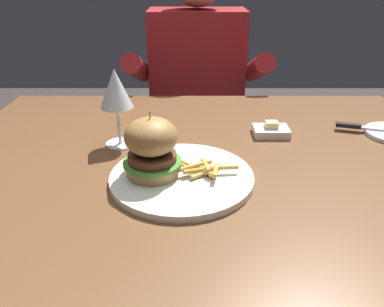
{
  "coord_description": "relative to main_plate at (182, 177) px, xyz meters",
  "views": [
    {
      "loc": [
        -0.03,
        -0.75,
        1.12
      ],
      "look_at": [
        -0.03,
        -0.09,
        0.78
      ],
      "focal_mm": 35.0,
      "sensor_mm": 36.0,
      "label": 1
    }
  ],
  "objects": [
    {
      "name": "dining_table",
      "position": [
        0.05,
        0.12,
        -0.1
      ],
      "size": [
        1.18,
        0.85,
        0.74
      ],
      "color": "brown",
      "rests_on": "ground"
    },
    {
      "name": "burger_sandwich",
      "position": [
        -0.06,
        0.0,
        0.06
      ],
      "size": [
        0.11,
        0.11,
        0.13
      ],
      "color": "tan",
      "rests_on": "main_plate"
    },
    {
      "name": "table_knife",
      "position": [
        0.47,
        0.23,
        0.01
      ],
      "size": [
        0.21,
        0.07,
        0.01
      ],
      "color": "silver",
      "rests_on": "bread_plate"
    },
    {
      "name": "butter_dish",
      "position": [
        0.22,
        0.22,
        0.0
      ],
      "size": [
        0.09,
        0.06,
        0.04
      ],
      "color": "white",
      "rests_on": "dining_table"
    },
    {
      "name": "wine_glass",
      "position": [
        -0.15,
        0.17,
        0.12
      ],
      "size": [
        0.07,
        0.07,
        0.18
      ],
      "color": "silver",
      "rests_on": "dining_table"
    },
    {
      "name": "main_plate",
      "position": [
        0.0,
        0.0,
        0.0
      ],
      "size": [
        0.28,
        0.28,
        0.01
      ],
      "primitive_type": "cylinder",
      "color": "white",
      "rests_on": "dining_table"
    },
    {
      "name": "fries_pile",
      "position": [
        0.05,
        0.0,
        0.02
      ],
      "size": [
        0.12,
        0.08,
        0.02
      ],
      "color": "#E0B251",
      "rests_on": "main_plate"
    },
    {
      "name": "diner_person",
      "position": [
        0.04,
        0.82,
        -0.18
      ],
      "size": [
        0.51,
        0.36,
        1.18
      ],
      "color": "#282833",
      "rests_on": "ground"
    }
  ]
}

